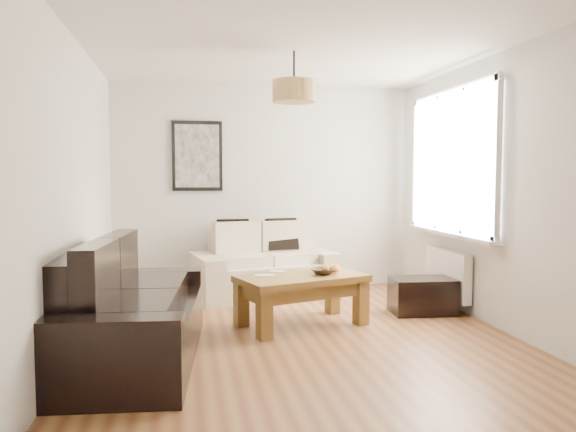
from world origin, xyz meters
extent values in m
plane|color=brown|center=(0.00, 0.00, 0.00)|extent=(4.50, 4.50, 0.00)
cube|color=white|center=(1.82, 0.80, 0.38)|extent=(0.10, 0.90, 0.52)
cylinder|color=tan|center=(0.00, 0.30, 2.23)|extent=(0.40, 0.40, 0.20)
cube|color=black|center=(1.45, 0.61, 0.19)|extent=(0.69, 0.48, 0.37)
cube|color=black|center=(-0.43, 1.98, 0.72)|extent=(0.39, 0.12, 0.39)
cube|color=black|center=(0.17, 1.98, 0.72)|extent=(0.41, 0.19, 0.40)
imported|color=black|center=(0.31, 0.38, 0.52)|extent=(0.28, 0.28, 0.06)
sphere|color=#E04D12|center=(0.43, 0.39, 0.53)|extent=(0.07, 0.07, 0.06)
sphere|color=#FFA015|center=(0.46, 0.49, 0.53)|extent=(0.11, 0.11, 0.08)
sphere|color=orange|center=(0.35, 0.44, 0.53)|extent=(0.09, 0.09, 0.07)
cube|color=silver|center=(-0.26, 0.42, 0.49)|extent=(0.19, 0.14, 0.01)
camera|label=1|loc=(-1.00, -4.78, 1.43)|focal=34.40mm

